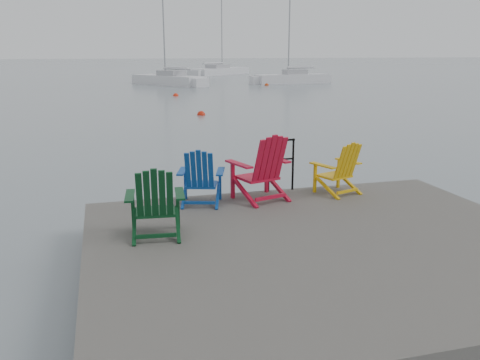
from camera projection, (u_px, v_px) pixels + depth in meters
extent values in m
plane|color=slate|center=(325.00, 277.00, 6.57)|extent=(400.00, 400.00, 0.00)
cube|color=#32302D|center=(327.00, 248.00, 6.47)|extent=(6.00, 5.00, 0.20)
cylinder|color=black|center=(109.00, 256.00, 8.01)|extent=(0.26, 0.26, 1.20)
cylinder|color=black|center=(271.00, 240.00, 8.70)|extent=(0.26, 0.26, 1.20)
cylinder|color=black|center=(409.00, 226.00, 9.39)|extent=(0.26, 0.26, 1.20)
cylinder|color=black|center=(269.00, 166.00, 8.64)|extent=(0.04, 0.04, 0.90)
cylinder|color=black|center=(293.00, 164.00, 8.75)|extent=(0.04, 0.04, 0.90)
cylinder|color=black|center=(281.00, 140.00, 8.59)|extent=(0.48, 0.04, 0.04)
cylinder|color=black|center=(281.00, 159.00, 8.67)|extent=(0.44, 0.03, 0.03)
cube|color=#093618|center=(156.00, 212.00, 6.63)|extent=(0.54, 0.49, 0.04)
cube|color=#093618|center=(133.00, 212.00, 6.78)|extent=(0.05, 0.05, 0.53)
cube|color=#093618|center=(178.00, 209.00, 6.87)|extent=(0.05, 0.05, 0.53)
cube|color=#093618|center=(130.00, 196.00, 6.51)|extent=(0.17, 0.58, 0.03)
cube|color=#093618|center=(180.00, 194.00, 6.61)|extent=(0.17, 0.58, 0.03)
cube|color=#093618|center=(155.00, 195.00, 6.26)|extent=(0.49, 0.29, 0.65)
cube|color=navy|center=(202.00, 185.00, 8.03)|extent=(0.58, 0.54, 0.04)
cube|color=navy|center=(185.00, 184.00, 8.22)|extent=(0.05, 0.05, 0.50)
cube|color=navy|center=(220.00, 184.00, 8.20)|extent=(0.05, 0.05, 0.50)
cube|color=navy|center=(182.00, 171.00, 7.97)|extent=(0.26, 0.55, 0.02)
cube|color=navy|center=(220.00, 171.00, 7.95)|extent=(0.26, 0.55, 0.02)
cube|color=navy|center=(199.00, 171.00, 7.68)|extent=(0.49, 0.35, 0.61)
cube|color=#B30D28|center=(257.00, 177.00, 8.25)|extent=(0.69, 0.65, 0.04)
cube|color=#B30D28|center=(233.00, 180.00, 8.26)|extent=(0.07, 0.07, 0.60)
cube|color=#B30D28|center=(267.00, 175.00, 8.61)|extent=(0.07, 0.07, 0.60)
cube|color=#B30D28|center=(239.00, 164.00, 7.98)|extent=(0.31, 0.66, 0.03)
cube|color=#B30D28|center=(276.00, 159.00, 8.36)|extent=(0.31, 0.66, 0.03)
cube|color=#B30D28|center=(270.00, 160.00, 7.88)|extent=(0.59, 0.42, 0.74)
cube|color=#D9A20C|center=(334.00, 176.00, 8.62)|extent=(0.58, 0.55, 0.03)
cube|color=#D9A20C|center=(315.00, 178.00, 8.62)|extent=(0.06, 0.06, 0.50)
cube|color=#D9A20C|center=(338.00, 174.00, 8.92)|extent=(0.06, 0.06, 0.50)
cube|color=#D9A20C|center=(322.00, 165.00, 8.39)|extent=(0.28, 0.54, 0.02)
cube|color=#D9A20C|center=(348.00, 161.00, 8.72)|extent=(0.28, 0.54, 0.02)
cube|color=#D9A20C|center=(348.00, 162.00, 8.32)|extent=(0.49, 0.36, 0.61)
cube|color=silver|center=(168.00, 82.00, 43.90)|extent=(5.73, 7.56, 1.10)
cube|color=#9E9EA3|center=(171.00, 74.00, 43.48)|extent=(2.40, 2.69, 0.55)
cylinder|color=gray|center=(163.00, 18.00, 42.84)|extent=(0.12, 0.12, 9.57)
cube|color=silver|center=(220.00, 73.00, 62.99)|extent=(8.76, 8.09, 1.10)
cube|color=#9E9EA3|center=(218.00, 67.00, 62.44)|extent=(3.27, 3.17, 0.55)
cylinder|color=gray|center=(222.00, 18.00, 61.78)|extent=(0.12, 0.12, 11.84)
cube|color=silver|center=(291.00, 81.00, 45.89)|extent=(6.91, 2.57, 1.10)
cube|color=#9E9EA3|center=(295.00, 73.00, 45.85)|extent=(2.16, 1.47, 0.55)
cylinder|color=gray|center=(289.00, 26.00, 44.60)|extent=(0.12, 0.12, 8.43)
sphere|color=red|center=(201.00, 115.00, 23.22)|extent=(0.38, 0.38, 0.38)
sphere|color=red|center=(176.00, 96.00, 33.07)|extent=(0.36, 0.36, 0.36)
sphere|color=#BD350B|center=(267.00, 85.00, 43.27)|extent=(0.36, 0.36, 0.36)
sphere|color=#B9210A|center=(262.00, 83.00, 46.28)|extent=(0.35, 0.35, 0.35)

